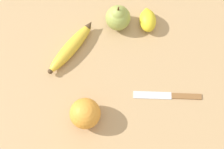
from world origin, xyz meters
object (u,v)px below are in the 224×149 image
(pear, at_px, (118,17))
(banana, at_px, (71,47))
(paring_knife, at_px, (170,96))
(lemon, at_px, (148,20))
(orange, at_px, (85,113))

(pear, bearing_deg, banana, 79.79)
(paring_knife, bearing_deg, lemon, 15.66)
(orange, height_order, lemon, orange)
(orange, height_order, paring_knife, orange)
(pear, relative_size, lemon, 1.05)
(pear, bearing_deg, paring_knife, 169.56)
(banana, bearing_deg, paring_knife, -80.59)
(pear, xyz_separation_m, paring_knife, (-0.28, 0.05, -0.04))
(orange, height_order, pear, pear)
(pear, relative_size, paring_knife, 0.62)
(banana, relative_size, orange, 2.44)
(pear, distance_m, lemon, 0.09)
(paring_knife, bearing_deg, orange, 106.50)
(orange, distance_m, paring_knife, 0.25)
(pear, bearing_deg, orange, 120.41)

